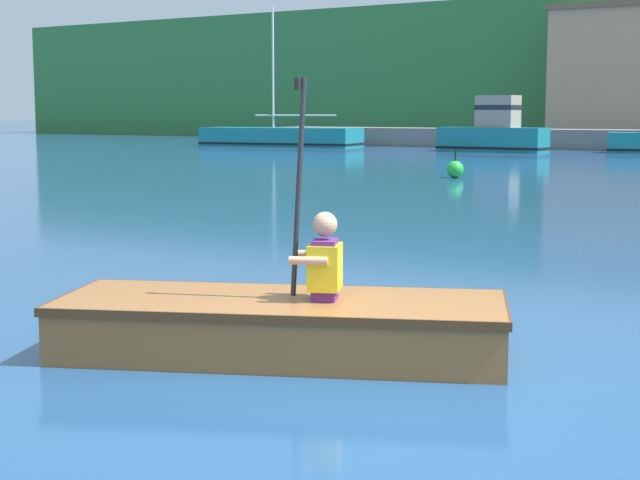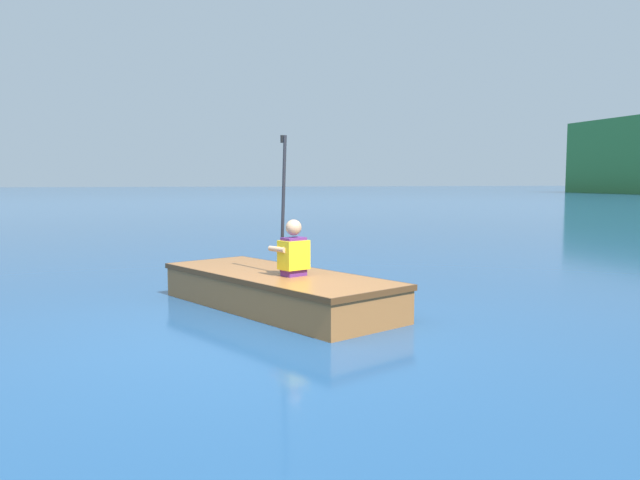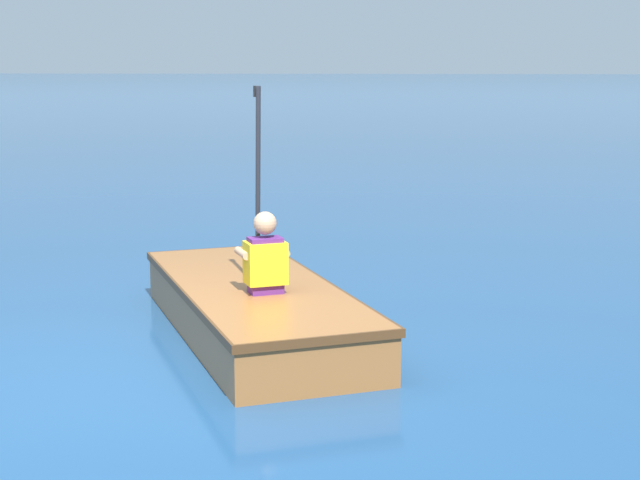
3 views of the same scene
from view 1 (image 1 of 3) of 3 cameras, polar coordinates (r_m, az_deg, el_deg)
name	(u,v)px [view 1 (image 1 of 3)]	position (r m, az deg, el deg)	size (l,w,h in m)	color
ground_plane	(396,407)	(5.68, 4.47, -9.66)	(300.00, 300.00, 0.00)	navy
moored_boat_dock_west_inner	(281,137)	(48.32, -2.31, 5.98)	(8.18, 3.54, 6.84)	#197A84
moored_boat_dock_center_far	(494,132)	(42.29, 10.08, 6.19)	(4.70, 1.58, 2.38)	#197A84
rowboat_foreground	(275,323)	(6.79, -2.65, -4.82)	(3.27, 2.29, 0.40)	#935B2D
person_paddler	(323,258)	(6.65, 0.18, -1.08)	(0.43, 0.43, 1.50)	#592672
channel_buoy	(455,169)	(25.36, 7.87, 4.10)	(0.44, 0.44, 0.72)	green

